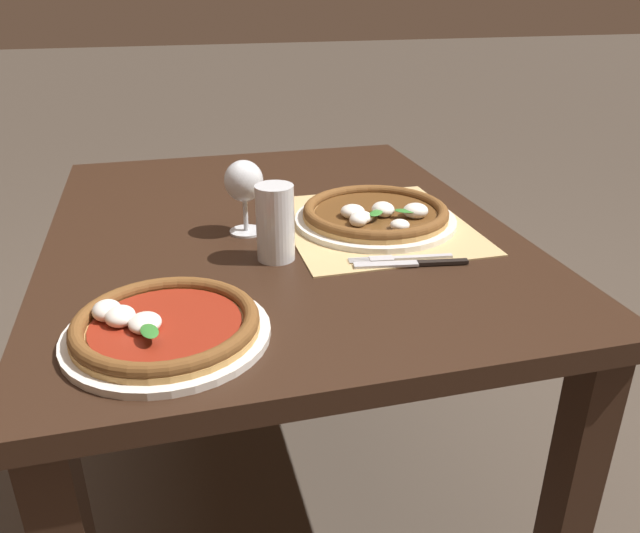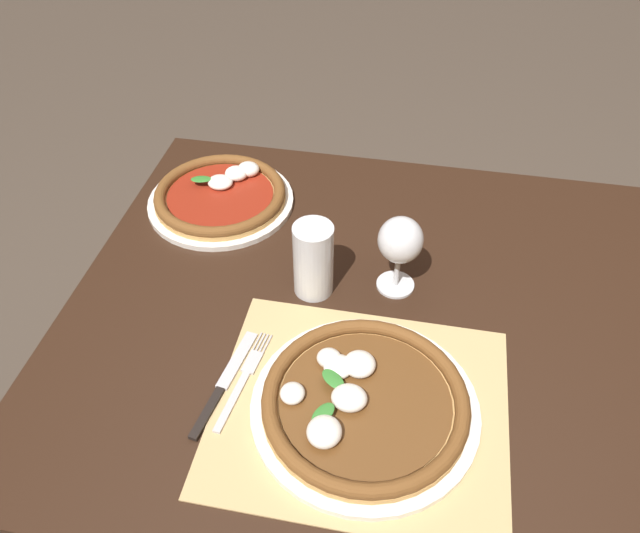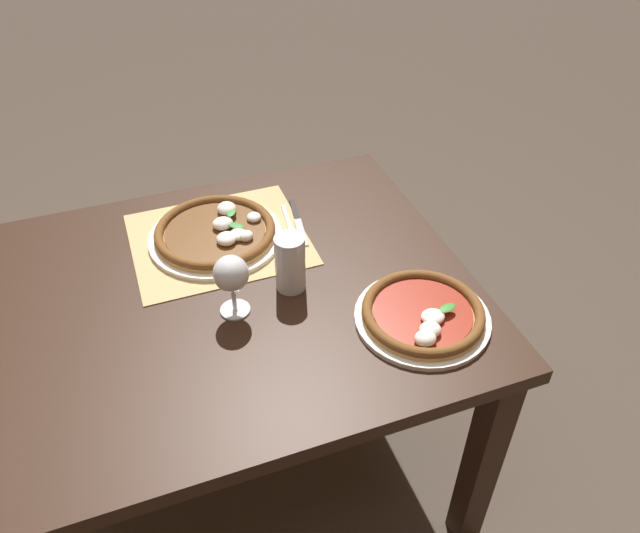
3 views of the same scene
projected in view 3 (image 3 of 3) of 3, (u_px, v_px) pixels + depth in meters
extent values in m
plane|color=#473D33|center=(241.00, 467.00, 1.96)|extent=(24.00, 24.00, 0.00)
cube|color=black|center=(216.00, 300.00, 1.49)|extent=(1.22, 0.96, 0.04)
cube|color=black|center=(355.00, 263.00, 2.18)|extent=(0.07, 0.07, 0.70)
cube|color=black|center=(20.00, 343.00, 1.89)|extent=(0.07, 0.07, 0.70)
cube|color=black|center=(482.00, 461.00, 1.58)|extent=(0.07, 0.07, 0.70)
cube|color=tan|center=(219.00, 239.00, 1.64)|extent=(0.45, 0.39, 0.00)
cylinder|color=silver|center=(216.00, 237.00, 1.64)|extent=(0.35, 0.35, 0.01)
cylinder|color=tan|center=(215.00, 233.00, 1.63)|extent=(0.31, 0.31, 0.01)
torus|color=brown|center=(215.00, 230.00, 1.62)|extent=(0.31, 0.31, 0.02)
cylinder|color=brown|center=(215.00, 231.00, 1.62)|extent=(0.26, 0.26, 0.00)
ellipsoid|color=white|center=(223.00, 224.00, 1.63)|extent=(0.05, 0.05, 0.03)
ellipsoid|color=white|center=(227.00, 208.00, 1.68)|extent=(0.05, 0.05, 0.03)
ellipsoid|color=white|center=(226.00, 239.00, 1.58)|extent=(0.05, 0.05, 0.03)
ellipsoid|color=white|center=(238.00, 235.00, 1.60)|extent=(0.05, 0.05, 0.02)
ellipsoid|color=white|center=(246.00, 236.00, 1.59)|extent=(0.04, 0.04, 0.03)
ellipsoid|color=white|center=(254.00, 217.00, 1.66)|extent=(0.04, 0.04, 0.02)
ellipsoid|color=#337A2D|center=(231.00, 212.00, 1.66)|extent=(0.04, 0.05, 0.00)
ellipsoid|color=#337A2D|center=(236.00, 225.00, 1.61)|extent=(0.05, 0.05, 0.00)
cylinder|color=silver|center=(422.00, 318.00, 1.41)|extent=(0.31, 0.31, 0.01)
cylinder|color=tan|center=(423.00, 314.00, 1.40)|extent=(0.28, 0.28, 0.01)
torus|color=brown|center=(423.00, 311.00, 1.40)|extent=(0.28, 0.28, 0.02)
cylinder|color=maroon|center=(423.00, 312.00, 1.40)|extent=(0.22, 0.22, 0.00)
ellipsoid|color=white|center=(425.00, 338.00, 1.32)|extent=(0.05, 0.04, 0.03)
ellipsoid|color=white|center=(433.00, 317.00, 1.37)|extent=(0.05, 0.05, 0.02)
ellipsoid|color=white|center=(430.00, 330.00, 1.34)|extent=(0.05, 0.04, 0.03)
ellipsoid|color=#337A2D|center=(447.00, 308.00, 1.38)|extent=(0.05, 0.03, 0.00)
cylinder|color=silver|center=(235.00, 310.00, 1.43)|extent=(0.07, 0.07, 0.00)
cylinder|color=silver|center=(234.00, 299.00, 1.41)|extent=(0.01, 0.01, 0.06)
ellipsoid|color=silver|center=(231.00, 274.00, 1.36)|extent=(0.08, 0.08, 0.08)
ellipsoid|color=#C17019|center=(231.00, 277.00, 1.37)|extent=(0.07, 0.07, 0.05)
cylinder|color=silver|center=(290.00, 263.00, 1.45)|extent=(0.07, 0.07, 0.15)
cylinder|color=black|center=(290.00, 268.00, 1.46)|extent=(0.07, 0.07, 0.12)
cylinder|color=silver|center=(289.00, 246.00, 1.42)|extent=(0.07, 0.07, 0.02)
cube|color=#B7B7BC|center=(287.00, 217.00, 1.71)|extent=(0.03, 0.12, 0.00)
cube|color=#B7B7BC|center=(292.00, 234.00, 1.65)|extent=(0.03, 0.05, 0.00)
cylinder|color=#B7B7BC|center=(292.00, 244.00, 1.62)|extent=(0.01, 0.04, 0.00)
cylinder|color=#B7B7BC|center=(294.00, 244.00, 1.62)|extent=(0.01, 0.04, 0.00)
cylinder|color=#B7B7BC|center=(296.00, 244.00, 1.62)|extent=(0.01, 0.04, 0.00)
cylinder|color=#B7B7BC|center=(298.00, 243.00, 1.62)|extent=(0.01, 0.04, 0.00)
cube|color=black|center=(294.00, 210.00, 1.74)|extent=(0.03, 0.10, 0.01)
cube|color=#B7B7BC|center=(301.00, 232.00, 1.66)|extent=(0.04, 0.12, 0.00)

